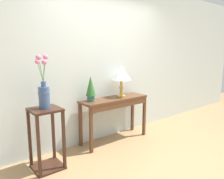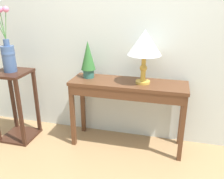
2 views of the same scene
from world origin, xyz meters
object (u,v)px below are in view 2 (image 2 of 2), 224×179
at_px(console_table, 127,93).
at_px(table_lamp, 145,44).
at_px(pedestal_stand_left, 16,106).
at_px(potted_plant_on_console, 88,58).
at_px(flower_vase_tall, 8,52).

height_order(console_table, table_lamp, table_lamp).
bearing_deg(console_table, pedestal_stand_left, -173.73).
bearing_deg(potted_plant_on_console, table_lamp, -3.69).
distance_m(pedestal_stand_left, flower_vase_tall, 0.64).
height_order(table_lamp, pedestal_stand_left, table_lamp).
bearing_deg(table_lamp, console_table, -171.49).
xyz_separation_m(pedestal_stand_left, flower_vase_tall, (-0.00, -0.00, 0.64)).
bearing_deg(flower_vase_tall, pedestal_stand_left, 52.25).
xyz_separation_m(potted_plant_on_console, flower_vase_tall, (-0.84, -0.21, 0.07)).
relative_size(console_table, potted_plant_on_console, 3.06).
bearing_deg(console_table, table_lamp, 8.51).
bearing_deg(pedestal_stand_left, potted_plant_on_console, 13.69).
relative_size(table_lamp, flower_vase_tall, 0.79).
height_order(console_table, flower_vase_tall, flower_vase_tall).
relative_size(potted_plant_on_console, flower_vase_tall, 0.59).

